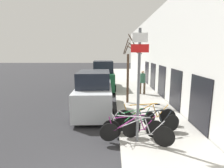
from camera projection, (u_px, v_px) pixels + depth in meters
name	position (u px, v px, depth m)	size (l,w,h in m)	color
ground_plane	(103.00, 92.00, 14.56)	(80.00, 80.00, 0.00)	#28282B
sidewalk_curb	(131.00, 85.00, 17.31)	(3.20, 32.00, 0.15)	#9E9B93
building_facade	(150.00, 52.00, 16.68)	(0.23, 32.00, 6.50)	silver
signpost	(139.00, 82.00, 5.78)	(0.57, 0.11, 3.84)	#595B60
bicycle_0	(137.00, 131.00, 6.00)	(2.41, 0.84, 0.97)	black
bicycle_1	(132.00, 129.00, 6.22)	(2.33, 0.52, 0.92)	black
bicycle_2	(152.00, 124.00, 6.58)	(2.29, 0.76, 0.97)	black
bicycle_3	(134.00, 121.00, 7.07)	(1.90, 1.04, 0.84)	black
bicycle_4	(146.00, 116.00, 7.41)	(2.58, 0.44, 0.98)	black
parked_car_0	(94.00, 94.00, 9.39)	(2.12, 4.43, 2.27)	#B2B7BC
parked_car_1	(103.00, 77.00, 15.16)	(2.17, 4.40, 2.53)	#144728
pedestrian_near	(142.00, 81.00, 12.96)	(0.45, 0.39, 1.76)	#4C3D2D
street_tree	(128.00, 71.00, 10.59)	(1.06, 1.74, 4.15)	#4C3828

